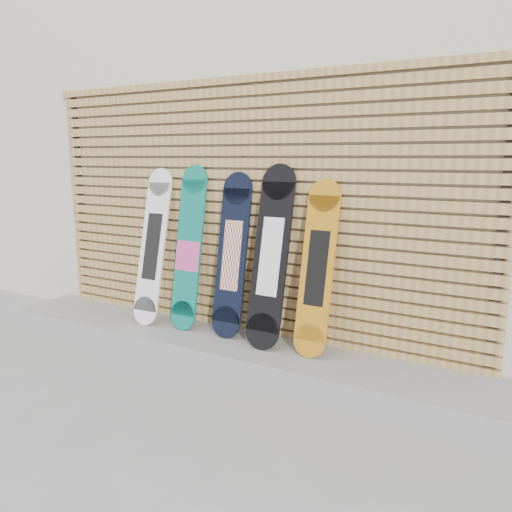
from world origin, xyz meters
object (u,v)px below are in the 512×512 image
object	(u,v)px
snowboard_1	(189,249)
snowboard_2	(232,256)
snowboard_4	(317,268)
snowboard_0	(153,247)
snowboard_3	(271,257)

from	to	relation	value
snowboard_1	snowboard_2	size ratio (longest dim) A/B	1.04
snowboard_1	snowboard_2	world-z (taller)	snowboard_1
snowboard_1	snowboard_2	bearing A→B (deg)	1.30
snowboard_1	snowboard_4	xyz separation A→B (m)	(1.24, -0.01, -0.04)
snowboard_0	snowboard_4	distance (m)	1.63
snowboard_0	snowboard_4	size ratio (longest dim) A/B	1.05
snowboard_0	snowboard_2	size ratio (longest dim) A/B	1.02
snowboard_1	snowboard_0	bearing A→B (deg)	-175.33
snowboard_3	snowboard_4	world-z (taller)	snowboard_3
snowboard_3	snowboard_4	xyz separation A→B (m)	(0.39, 0.02, -0.06)
snowboard_1	snowboard_3	size ratio (longest dim) A/B	0.99
snowboard_3	snowboard_4	bearing A→B (deg)	2.97
snowboard_2	snowboard_4	size ratio (longest dim) A/B	1.03
snowboard_1	snowboard_3	distance (m)	0.84
snowboard_2	snowboard_4	world-z (taller)	snowboard_2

